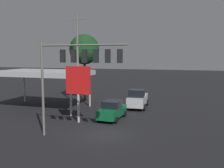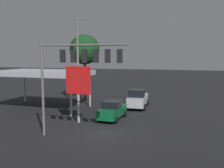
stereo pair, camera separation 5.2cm
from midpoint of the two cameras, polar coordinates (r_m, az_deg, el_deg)
The scene contains 8 objects.
ground_plane at distance 21.23m, azimuth -1.58°, elevation -11.34°, with size 200.00×200.00×0.00m, color black.
traffic_signal_assembly at distance 19.23m, azimuth -7.92°, elevation 4.66°, with size 7.14×0.43×7.59m.
utility_pole at distance 31.92m, azimuth -7.78°, elevation 5.71°, with size 2.40×0.26×11.62m.
gas_station_canopy at distance 31.88m, azimuth -15.16°, elevation 2.38°, with size 11.08×6.59×4.70m.
price_sign at distance 24.29m, azimuth -7.69°, elevation 0.34°, with size 2.49×0.27×5.49m.
pickup_parked at distance 31.43m, azimuth 5.94°, elevation -3.44°, with size 2.49×5.30×2.40m.
sedan_far at distance 25.72m, azimuth 0.12°, elevation -5.98°, with size 2.22×4.48×1.93m.
street_tree at distance 36.56m, azimuth -6.24°, elevation 7.80°, with size 4.34×4.34×9.59m.
Camera 2 is at (-6.64, 19.10, 6.49)m, focal length 40.00 mm.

